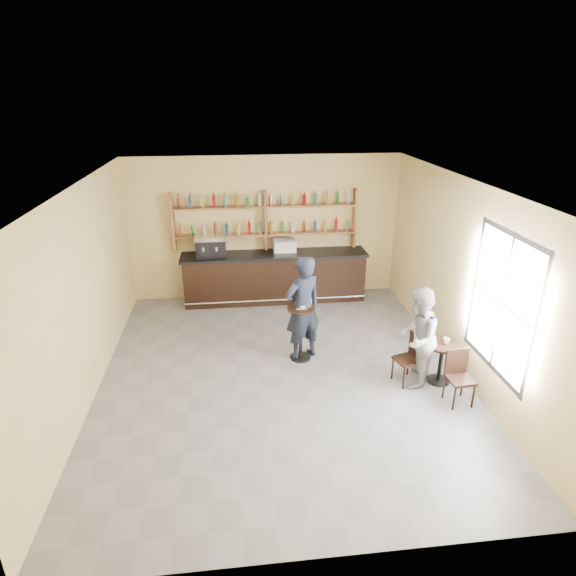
{
  "coord_description": "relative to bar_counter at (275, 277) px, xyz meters",
  "views": [
    {
      "loc": [
        -0.7,
        -6.95,
        4.49
      ],
      "look_at": [
        0.2,
        0.8,
        1.25
      ],
      "focal_mm": 30.0,
      "sensor_mm": 36.0,
      "label": 1
    }
  ],
  "objects": [
    {
      "name": "window_frame",
      "position": [
        2.82,
        -4.35,
        1.14
      ],
      "size": [
        0.04,
        1.7,
        2.1
      ],
      "primitive_type": null,
      "color": "black",
      "rests_on": "wall_right"
    },
    {
      "name": "man_main",
      "position": [
        0.26,
        -2.6,
        0.4
      ],
      "size": [
        0.83,
        0.71,
        1.92
      ],
      "primitive_type": "imported",
      "rotation": [
        0.0,
        0.0,
        3.57
      ],
      "color": "black",
      "rests_on": "floor"
    },
    {
      "name": "chair_west",
      "position": [
        1.84,
        -3.61,
        -0.13
      ],
      "size": [
        0.46,
        0.46,
        0.85
      ],
      "primitive_type": null,
      "rotation": [
        0.0,
        0.0,
        -1.28
      ],
      "color": "black",
      "rests_on": "floor"
    },
    {
      "name": "cafe_table",
      "position": [
        2.39,
        -3.66,
        -0.21
      ],
      "size": [
        0.69,
        0.69,
        0.7
      ],
      "primitive_type": null,
      "rotation": [
        0.0,
        0.0,
        0.28
      ],
      "color": "black",
      "rests_on": "floor"
    },
    {
      "name": "liquor_bottles",
      "position": [
        -0.17,
        0.22,
        1.42
      ],
      "size": [
        3.68,
        0.1,
        1.0
      ],
      "primitive_type": null,
      "color": "#8C5919",
      "rests_on": "shelf_unit"
    },
    {
      "name": "bar_counter",
      "position": [
        0.0,
        0.0,
        0.0
      ],
      "size": [
        4.12,
        0.8,
        1.12
      ],
      "primitive_type": null,
      "color": "black",
      "rests_on": "floor"
    },
    {
      "name": "pastry_case",
      "position": [
        0.23,
        0.0,
        0.71
      ],
      "size": [
        0.52,
        0.42,
        0.3
      ],
      "primitive_type": null,
      "rotation": [
        0.0,
        0.0,
        -0.04
      ],
      "color": "silver",
      "rests_on": "bar_counter"
    },
    {
      "name": "floor",
      "position": [
        -0.17,
        -3.15,
        -0.56
      ],
      "size": [
        7.0,
        7.0,
        0.0
      ],
      "primitive_type": "plane",
      "color": "slate",
      "rests_on": "ground"
    },
    {
      "name": "pedestal_table",
      "position": [
        0.22,
        -2.66,
        -0.06
      ],
      "size": [
        0.53,
        0.53,
        1.0
      ],
      "primitive_type": null,
      "rotation": [
        0.0,
        0.0,
        -0.09
      ],
      "color": "black",
      "rests_on": "floor"
    },
    {
      "name": "wall_front",
      "position": [
        -0.17,
        -6.65,
        1.04
      ],
      "size": [
        7.0,
        0.0,
        7.0
      ],
      "primitive_type": "plane",
      "rotation": [
        -1.57,
        0.0,
        0.0
      ],
      "color": "#E6C983",
      "rests_on": "floor"
    },
    {
      "name": "wall_left",
      "position": [
        -3.17,
        -3.15,
        1.04
      ],
      "size": [
        0.0,
        7.0,
        7.0
      ],
      "primitive_type": "plane",
      "rotation": [
        1.57,
        0.0,
        1.57
      ],
      "color": "#E6C983",
      "rests_on": "floor"
    },
    {
      "name": "shelf_unit",
      "position": [
        -0.17,
        0.22,
        1.25
      ],
      "size": [
        4.0,
        0.26,
        1.4
      ],
      "primitive_type": null,
      "color": "brown",
      "rests_on": "wall_back"
    },
    {
      "name": "espresso_machine",
      "position": [
        -1.4,
        0.0,
        0.79
      ],
      "size": [
        0.68,
        0.47,
        0.46
      ],
      "primitive_type": null,
      "rotation": [
        0.0,
        0.0,
        0.08
      ],
      "color": "black",
      "rests_on": "bar_counter"
    },
    {
      "name": "cup_pedestal",
      "position": [
        0.36,
        -2.56,
        0.5
      ],
      "size": [
        0.15,
        0.15,
        0.1
      ],
      "primitive_type": "imported",
      "rotation": [
        0.0,
        0.0,
        -0.16
      ],
      "color": "white",
      "rests_on": "pedestal_table"
    },
    {
      "name": "wall_back",
      "position": [
        -0.17,
        0.35,
        1.04
      ],
      "size": [
        7.0,
        0.0,
        7.0
      ],
      "primitive_type": "plane",
      "rotation": [
        1.57,
        0.0,
        0.0
      ],
      "color": "#E6C983",
      "rests_on": "floor"
    },
    {
      "name": "napkin",
      "position": [
        0.22,
        -2.66,
        0.45
      ],
      "size": [
        0.16,
        0.16,
        0.0
      ],
      "primitive_type": "cube",
      "rotation": [
        0.0,
        0.0,
        0.01
      ],
      "color": "white",
      "rests_on": "pedestal_table"
    },
    {
      "name": "chair_south",
      "position": [
        2.44,
        -4.26,
        -0.13
      ],
      "size": [
        0.4,
        0.4,
        0.85
      ],
      "primitive_type": null,
      "rotation": [
        0.0,
        0.0,
        0.08
      ],
      "color": "black",
      "rests_on": "floor"
    },
    {
      "name": "window_pane",
      "position": [
        2.82,
        -4.35,
        1.14
      ],
      "size": [
        0.0,
        2.0,
        2.0
      ],
      "primitive_type": "plane",
      "rotation": [
        1.57,
        0.0,
        -1.57
      ],
      "color": "white",
      "rests_on": "wall_right"
    },
    {
      "name": "ceiling",
      "position": [
        -0.17,
        -3.15,
        2.64
      ],
      "size": [
        7.0,
        7.0,
        0.0
      ],
      "primitive_type": "plane",
      "rotation": [
        3.14,
        0.0,
        0.0
      ],
      "color": "white",
      "rests_on": "wall_back"
    },
    {
      "name": "patron_second",
      "position": [
        1.94,
        -3.65,
        0.28
      ],
      "size": [
        0.96,
        1.03,
        1.68
      ],
      "primitive_type": "imported",
      "rotation": [
        0.0,
        0.0,
        -2.09
      ],
      "color": "gray",
      "rests_on": "floor"
    },
    {
      "name": "donut",
      "position": [
        0.23,
        -2.67,
        0.47
      ],
      "size": [
        0.15,
        0.15,
        0.05
      ],
      "primitive_type": "torus",
      "rotation": [
        0.0,
        0.0,
        -0.15
      ],
      "color": "#D6944E",
      "rests_on": "napkin"
    },
    {
      "name": "wall_right",
      "position": [
        2.83,
        -3.15,
        1.04
      ],
      "size": [
        0.0,
        7.0,
        7.0
      ],
      "primitive_type": "plane",
      "rotation": [
        1.57,
        0.0,
        -1.57
      ],
      "color": "#E6C983",
      "rests_on": "floor"
    },
    {
      "name": "cup_cafe",
      "position": [
        2.44,
        -3.66,
        0.19
      ],
      "size": [
        0.13,
        0.13,
        0.1
      ],
      "primitive_type": "imported",
      "rotation": [
        0.0,
        0.0,
        0.37
      ],
      "color": "white",
      "rests_on": "cafe_table"
    }
  ]
}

